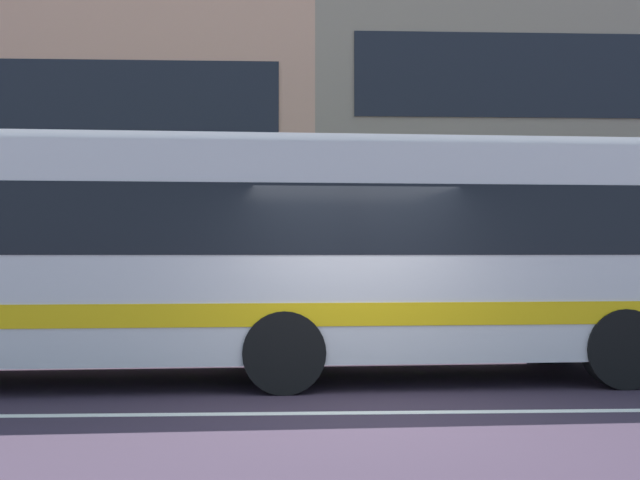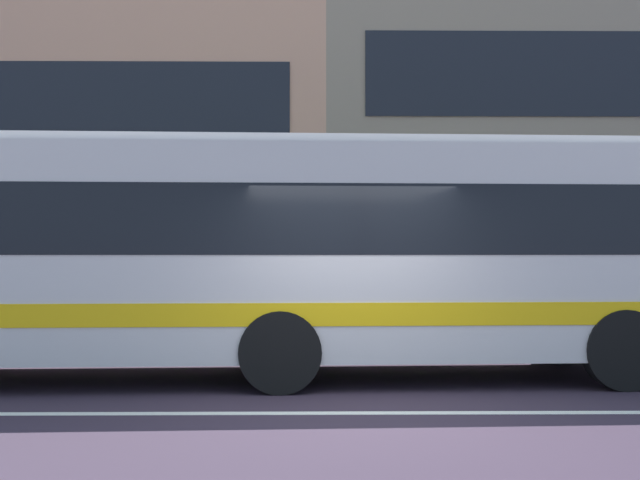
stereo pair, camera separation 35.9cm
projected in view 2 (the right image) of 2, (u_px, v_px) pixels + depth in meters
ground_plane at (359, 413)px, 8.44m from camera, size 160.00×160.00×0.00m
lane_centre_line at (359, 413)px, 8.44m from camera, size 60.00×0.16×0.01m
hedge_row_far at (420, 320)px, 14.45m from camera, size 17.76×1.10×0.94m
transit_bus at (224, 249)px, 10.78m from camera, size 12.07×3.13×3.17m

